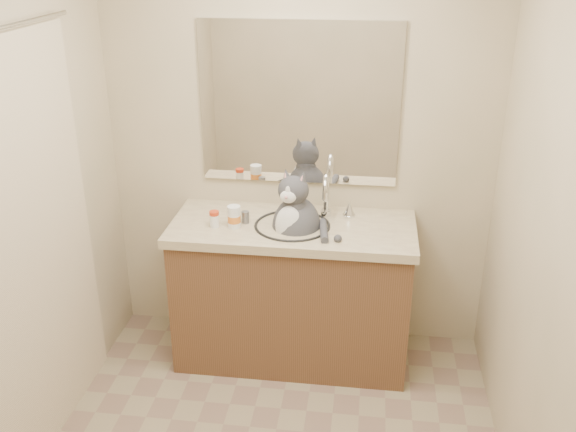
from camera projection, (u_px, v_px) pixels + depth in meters
The scene contains 8 objects.
room at pixel (262, 244), 2.49m from camera, with size 2.22×2.52×2.42m.
vanity at pixel (293, 289), 3.67m from camera, with size 1.34×0.59×1.12m.
mirror at pixel (299, 104), 3.51m from camera, with size 1.10×0.02×0.90m, color white.
shower_curtain at pixel (28, 255), 2.77m from camera, with size 0.02×1.30×1.93m.
cat at pixel (296, 224), 3.48m from camera, with size 0.36×0.39×0.53m.
pill_bottle_redcap at pixel (214, 219), 3.46m from camera, with size 0.06×0.06×0.09m.
pill_bottle_orange at pixel (234, 217), 3.45m from camera, with size 0.08×0.08×0.12m.
grey_canister at pixel (245, 217), 3.51m from camera, with size 0.04×0.04×0.07m.
Camera 1 is at (0.39, -2.20, 2.30)m, focal length 40.00 mm.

